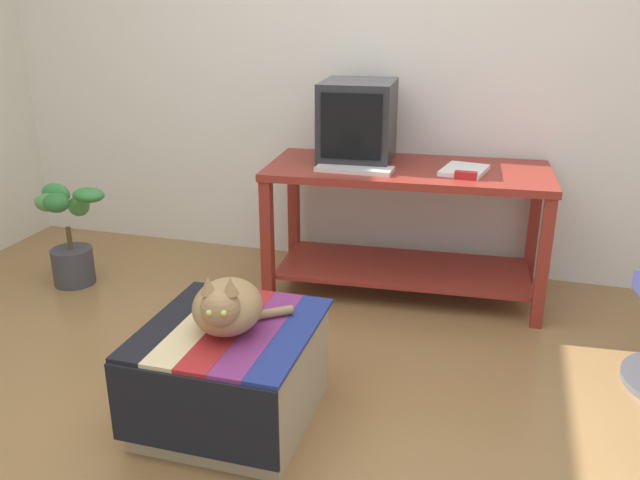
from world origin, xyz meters
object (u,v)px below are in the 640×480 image
object	(u,v)px
tv_monitor	(358,122)
cat	(227,306)
keyboard	(355,169)
ottoman_with_blanket	(231,373)
stapler	(466,175)
book	(464,170)
desk	(406,208)
potted_plant	(70,237)

from	to	relation	value
tv_monitor	cat	distance (m)	1.56
keyboard	ottoman_with_blanket	size ratio (longest dim) A/B	0.58
keyboard	stapler	bearing A→B (deg)	0.69
book	cat	world-z (taller)	book
desk	tv_monitor	xyz separation A→B (m)	(-0.30, 0.07, 0.44)
desk	tv_monitor	world-z (taller)	tv_monitor
desk	stapler	xyz separation A→B (m)	(0.32, -0.17, 0.25)
potted_plant	tv_monitor	bearing A→B (deg)	17.96
ottoman_with_blanket	cat	xyz separation A→B (m)	(0.02, -0.04, 0.31)
ottoman_with_blanket	desk	bearing A→B (deg)	72.06
cat	book	bearing A→B (deg)	49.76
stapler	cat	bearing A→B (deg)	151.54
ottoman_with_blanket	stapler	xyz separation A→B (m)	(0.77, 1.22, 0.54)
keyboard	book	xyz separation A→B (m)	(0.55, 0.14, -0.00)
tv_monitor	cat	world-z (taller)	tv_monitor
book	desk	bearing A→B (deg)	-175.26
desk	potted_plant	bearing A→B (deg)	-170.62
desk	tv_monitor	distance (m)	0.54
keyboard	potted_plant	distance (m)	1.69
desk	book	world-z (taller)	book
tv_monitor	cat	size ratio (longest dim) A/B	1.17
tv_monitor	keyboard	size ratio (longest dim) A/B	1.15
ottoman_with_blanket	cat	size ratio (longest dim) A/B	1.75
desk	ottoman_with_blanket	bearing A→B (deg)	-111.78
desk	tv_monitor	bearing A→B (deg)	162.94
book	potted_plant	xyz separation A→B (m)	(-2.16, -0.41, -0.45)
cat	stapler	bearing A→B (deg)	46.68
stapler	tv_monitor	bearing A→B (deg)	71.32
potted_plant	cat	bearing A→B (deg)	-34.78
tv_monitor	keyboard	xyz separation A→B (m)	(0.04, -0.23, -0.20)
desk	cat	world-z (taller)	desk
cat	ottoman_with_blanket	bearing A→B (deg)	98.91
keyboard	stapler	size ratio (longest dim) A/B	3.64
book	stapler	size ratio (longest dim) A/B	2.48
cat	keyboard	bearing A→B (deg)	69.36
desk	keyboard	size ratio (longest dim) A/B	3.86
tv_monitor	book	distance (m)	0.64
tv_monitor	potted_plant	size ratio (longest dim) A/B	0.78
ottoman_with_blanket	stapler	world-z (taller)	stapler
book	cat	size ratio (longest dim) A/B	0.69
tv_monitor	book	size ratio (longest dim) A/B	1.70
stapler	book	bearing A→B (deg)	9.61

